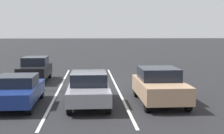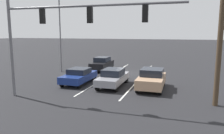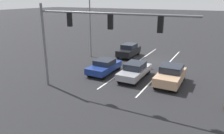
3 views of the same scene
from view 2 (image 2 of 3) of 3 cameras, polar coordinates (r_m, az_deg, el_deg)
name	(u,v)px [view 2 (image 2 of 3)]	position (r m, az deg, el deg)	size (l,w,h in m)	color
ground_plane	(130,73)	(24.59, 4.66, -1.50)	(240.00, 240.00, 0.00)	black
lane_stripe_left_divider	(141,77)	(22.23, 7.59, -2.67)	(0.12, 16.23, 0.01)	silver
lane_stripe_center_divider	(110,75)	(23.02, -0.56, -2.18)	(0.12, 16.23, 0.01)	silver
car_tan_leftlane_front	(152,79)	(17.75, 10.30, -3.07)	(1.95, 4.11, 1.60)	tan
car_gray_midlane_front	(113,77)	(18.36, 0.25, -2.69)	(1.78, 4.43, 1.46)	gray
car_navy_rightlane_front	(79,76)	(19.52, -8.63, -2.26)	(1.87, 4.12, 1.35)	navy
car_black_rightlane_second	(102,64)	(25.84, -2.63, 0.86)	(1.72, 4.04, 1.60)	black
traffic_signal_gantry	(59,26)	(14.42, -13.68, 10.46)	(11.65, 0.37, 6.64)	slate
street_lamp_right_shoulder	(62,26)	(25.41, -12.99, 10.42)	(2.26, 0.24, 9.03)	slate
bare_tree_near	(222,37)	(14.50, 26.77, 7.07)	(1.63, 1.96, 8.17)	#423323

